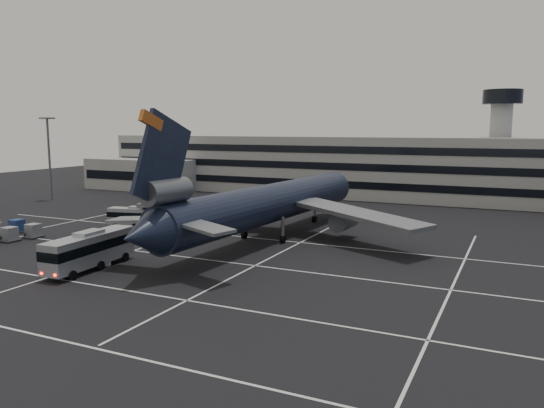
{
  "coord_description": "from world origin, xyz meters",
  "views": [
    {
      "loc": [
        39.73,
        -49.85,
        16.09
      ],
      "look_at": [
        6.89,
        19.44,
        5.0
      ],
      "focal_mm": 35.0,
      "sensor_mm": 36.0,
      "label": 1
    }
  ],
  "objects_px": {
    "trijet_main": "(268,203)",
    "tug_a": "(83,239)",
    "bus_far": "(137,216)",
    "bus_near": "(90,248)"
  },
  "relations": [
    {
      "from": "trijet_main",
      "to": "tug_a",
      "type": "xyz_separation_m",
      "value": [
        -22.09,
        -13.88,
        -4.56
      ]
    },
    {
      "from": "bus_far",
      "to": "tug_a",
      "type": "distance_m",
      "value": 13.1
    },
    {
      "from": "trijet_main",
      "to": "tug_a",
      "type": "relative_size",
      "value": 21.31
    },
    {
      "from": "trijet_main",
      "to": "tug_a",
      "type": "bearing_deg",
      "value": -143.73
    },
    {
      "from": "trijet_main",
      "to": "bus_near",
      "type": "relative_size",
      "value": 4.53
    },
    {
      "from": "bus_near",
      "to": "bus_far",
      "type": "height_order",
      "value": "bus_near"
    },
    {
      "from": "trijet_main",
      "to": "bus_near",
      "type": "height_order",
      "value": "trijet_main"
    },
    {
      "from": "trijet_main",
      "to": "bus_near",
      "type": "bearing_deg",
      "value": -111.3
    },
    {
      "from": "tug_a",
      "to": "trijet_main",
      "type": "bearing_deg",
      "value": 18.21
    },
    {
      "from": "trijet_main",
      "to": "bus_far",
      "type": "relative_size",
      "value": 5.76
    }
  ]
}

